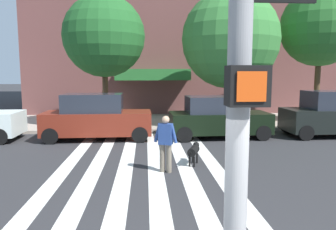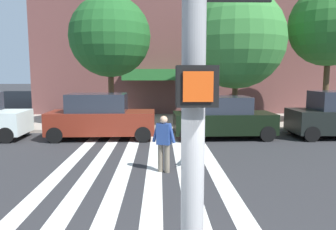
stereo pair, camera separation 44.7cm
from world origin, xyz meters
TOP-DOWN VIEW (x-y plane):
  - ground_plane at (0.00, 6.36)m, footprint 160.00×160.00m
  - sidewalk_far at (0.00, 15.72)m, footprint 80.00×6.00m
  - crosswalk_stripes at (-0.71, 6.36)m, footprint 4.95×12.12m
  - parked_car_behind_first at (-2.64, 11.28)m, footprint 4.57×1.93m
  - parked_car_third_in_line at (2.65, 11.28)m, footprint 4.37×2.00m
  - street_tree_nearest at (-2.58, 14.07)m, footprint 4.09×4.09m
  - street_tree_middle at (3.73, 13.67)m, footprint 4.90×4.90m
  - street_tree_further at (8.77, 14.40)m, footprint 4.19×4.19m
  - pedestrian_dog_walker at (0.02, 6.37)m, footprint 0.69×0.36m
  - dog_on_leash at (0.95, 7.11)m, footprint 0.50×1.01m

SIDE VIEW (x-z plane):
  - ground_plane at x=0.00m, z-range 0.00..0.00m
  - crosswalk_stripes at x=-0.71m, z-range 0.00..0.01m
  - sidewalk_far at x=0.00m, z-range 0.00..0.15m
  - dog_on_leash at x=0.95m, z-range 0.12..0.77m
  - parked_car_third_in_line at x=2.65m, z-range -0.02..1.82m
  - pedestrian_dog_walker at x=0.02m, z-range 0.11..1.75m
  - parked_car_behind_first at x=-2.64m, z-range -0.04..1.93m
  - street_tree_middle at x=3.73m, z-range 1.10..7.91m
  - street_tree_nearest at x=-2.58m, z-range 1.38..7.96m
  - street_tree_further at x=8.77m, z-range 1.66..8.91m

